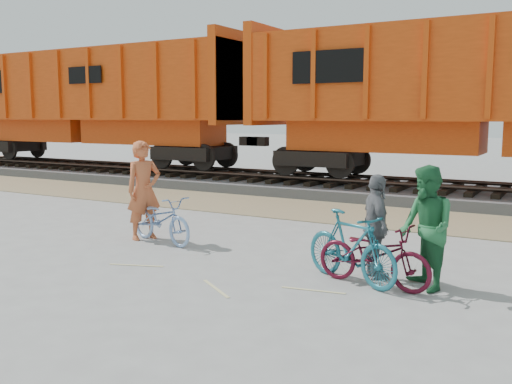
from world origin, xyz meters
TOP-DOWN VIEW (x-y plane):
  - ground at (0.00, 0.00)m, footprint 120.00×120.00m
  - gravel_strip at (0.00, 5.50)m, footprint 120.00×3.00m
  - ballast_bed at (0.00, 9.00)m, footprint 120.00×4.00m
  - track at (0.00, 9.00)m, footprint 120.00×2.60m
  - hopper_car_left at (-11.99, 9.00)m, footprint 14.00×3.13m
  - hopper_car_center at (3.01, 9.00)m, footprint 14.00×3.13m
  - bicycle_blue at (-1.72, 0.72)m, footprint 1.80×1.02m
  - bicycle_teal at (2.30, 0.03)m, footprint 1.77×1.14m
  - bicycle_maroon at (2.63, 0.02)m, footprint 1.78×0.84m
  - person_solo at (-2.22, 0.82)m, footprint 0.71×0.82m
  - person_man at (3.30, 0.23)m, footprint 1.03×1.06m
  - person_woman at (2.53, 0.42)m, footprint 0.83×0.96m

SIDE VIEW (x-z plane):
  - ground at x=0.00m, z-range 0.00..0.00m
  - gravel_strip at x=0.00m, z-range 0.00..0.02m
  - ballast_bed at x=0.00m, z-range 0.00..0.30m
  - bicycle_blue at x=-1.72m, z-range 0.00..0.90m
  - bicycle_maroon at x=2.63m, z-range 0.00..0.90m
  - track at x=0.00m, z-range 0.35..0.59m
  - bicycle_teal at x=2.30m, z-range 0.00..1.03m
  - person_woman at x=2.53m, z-range 0.00..1.54m
  - person_man at x=3.30m, z-range 0.00..1.72m
  - person_solo at x=-2.22m, z-range 0.00..1.91m
  - hopper_car_left at x=-11.99m, z-range 0.68..5.33m
  - hopper_car_center at x=3.01m, z-range 0.68..5.33m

